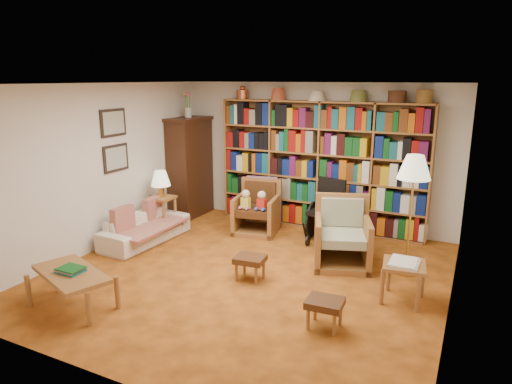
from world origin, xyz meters
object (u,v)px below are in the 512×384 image
Objects in this scene: armchair_sage at (344,238)px; wheelchair at (328,213)px; floor_lamp at (414,172)px; sofa at (145,228)px; side_table_lamp at (162,206)px; footstool_a at (250,261)px; footstool_b at (325,305)px; coffee_table at (71,276)px; armchair_leather at (259,210)px; side_table_papers at (404,269)px.

wheelchair reaches higher than armchair_sage.
floor_lamp reaches higher than armchair_sage.
side_table_lamp is (-0.10, 0.58, 0.21)m from sofa.
footstool_b is (1.24, -0.71, -0.00)m from footstool_a.
sofa is 1.52× the size of armchair_sage.
coffee_table reaches higher than sofa.
sofa is 3.15m from armchair_sage.
wheelchair reaches higher than footstool_a.
coffee_table reaches higher than footstool_b.
footstool_b is (2.00, -2.54, -0.11)m from armchair_leather.
footstool_a is at bearing -103.11° from wheelchair.
armchair_sage is 1.45m from footstool_a.
side_table_papers is 0.47× the size of coffee_table.
armchair_sage is 0.63× the size of floor_lamp.
side_table_lamp is 2.82m from wheelchair.
wheelchair is 1.86× the size of side_table_papers.
footstool_b is (0.79, -2.62, -0.19)m from wheelchair.
sofa is at bearing -171.51° from floor_lamp.
wheelchair is (-0.49, 0.81, 0.09)m from armchair_sage.
sofa is at bearing -169.41° from armchair_sage.
armchair_leather is (1.49, 0.73, -0.07)m from side_table_lamp.
side_table_papers is (0.94, -0.83, 0.04)m from armchair_sage.
side_table_lamp is 0.37× the size of floor_lamp.
armchair_leather reaches higher than footstool_b.
sofa reaches higher than footstool_a.
floor_lamp is (2.56, -0.72, 1.03)m from armchair_leather.
side_table_papers is at bearing -90.73° from sofa.
side_table_lamp reaches higher than coffee_table.
floor_lamp is (4.05, 0.01, 0.96)m from side_table_lamp.
side_table_lamp is at bearing 153.92° from footstool_a.
armchair_sage reaches higher than coffee_table.
wheelchair is at bearing 149.47° from floor_lamp.
wheelchair reaches higher than side_table_lamp.
floor_lamp is at bearing -30.53° from wheelchair.
footstool_b is at bearing -80.47° from armchair_sage.
floor_lamp is 3.92× the size of footstool_a.
coffee_table is at bearing -118.97° from wheelchair.
sofa is 1.56× the size of wheelchair.
wheelchair is at bearing 76.89° from footstool_a.
side_table_papers reaches higher than footstool_b.
floor_lamp is 3.02× the size of side_table_papers.
footstool_a is (0.76, -1.83, -0.10)m from armchair_leather.
wheelchair is at bearing 3.92° from armchair_leather.
side_table_lamp reaches higher than sofa.
sofa is 0.96× the size of floor_lamp.
sofa is at bearing -136.87° from armchair_leather.
side_table_lamp is at bearing 168.66° from side_table_papers.
floor_lamp is 4.10× the size of footstool_b.
footstool_b is 2.85m from coffee_table.
coffee_table is at bearing -140.74° from floor_lamp.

